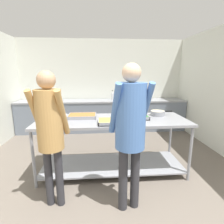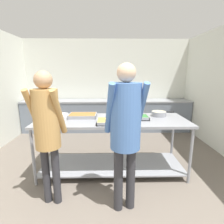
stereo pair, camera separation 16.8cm
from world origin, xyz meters
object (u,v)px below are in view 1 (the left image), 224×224
plate_stack (60,116)px  guest_serving_left (130,124)px  serving_tray_vegetables (82,116)px  water_bottle (112,96)px  serving_tray_roast (136,117)px  sauce_pan (158,113)px  guest_serving_right (50,125)px  serving_tray_greens (111,122)px

plate_stack → guest_serving_left: guest_serving_left is taller
plate_stack → serving_tray_vegetables: bearing=-12.7°
serving_tray_vegetables → water_bottle: 2.22m
plate_stack → serving_tray_roast: serving_tray_roast is taller
sauce_pan → guest_serving_right: (-1.64, -0.95, 0.10)m
guest_serving_left → guest_serving_right: (-0.94, 0.13, -0.04)m
plate_stack → guest_serving_right: (0.10, -0.99, 0.12)m
sauce_pan → guest_serving_right: 1.90m
plate_stack → guest_serving_left: size_ratio=0.14×
guest_serving_left → serving_tray_roast: bearing=73.6°
serving_tray_vegetables → sauce_pan: (1.34, 0.04, 0.02)m
plate_stack → serving_tray_roast: 1.32m
serving_tray_greens → serving_tray_roast: 0.50m
plate_stack → serving_tray_greens: 0.99m
serving_tray_vegetables → water_bottle: size_ratio=1.64×
serving_tray_vegetables → serving_tray_roast: same height
sauce_pan → water_bottle: size_ratio=1.38×
sauce_pan → serving_tray_vegetables: bearing=-178.1°
serving_tray_greens → water_bottle: water_bottle is taller
plate_stack → guest_serving_right: 1.01m
water_bottle → guest_serving_left: bearing=-90.9°
serving_tray_greens → guest_serving_right: (-0.76, -0.52, 0.12)m
sauce_pan → guest_serving_right: guest_serving_right is taller
sauce_pan → guest_serving_left: 1.29m
serving_tray_roast → guest_serving_left: guest_serving_left is taller
sauce_pan → water_bottle: (-0.65, 2.06, 0.05)m
serving_tray_greens → sauce_pan: size_ratio=1.00×
plate_stack → water_bottle: water_bottle is taller
serving_tray_greens → water_bottle: (0.22, 2.49, 0.08)m
sauce_pan → water_bottle: 2.16m
serving_tray_vegetables → serving_tray_roast: bearing=-9.3°
serving_tray_roast → guest_serving_right: bearing=-147.8°
sauce_pan → guest_serving_left: guest_serving_left is taller
serving_tray_roast → guest_serving_left: (-0.26, -0.88, 0.16)m
serving_tray_roast → water_bottle: water_bottle is taller
serving_tray_roast → serving_tray_vegetables: bearing=170.7°
plate_stack → serving_tray_vegetables: (0.40, -0.09, 0.01)m
serving_tray_greens → serving_tray_roast: (0.44, 0.24, -0.00)m
guest_serving_right → serving_tray_roast: bearing=32.2°
serving_tray_greens → sauce_pan: sauce_pan is taller
serving_tray_greens → guest_serving_left: (0.18, -0.64, 0.16)m
serving_tray_vegetables → water_bottle: water_bottle is taller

